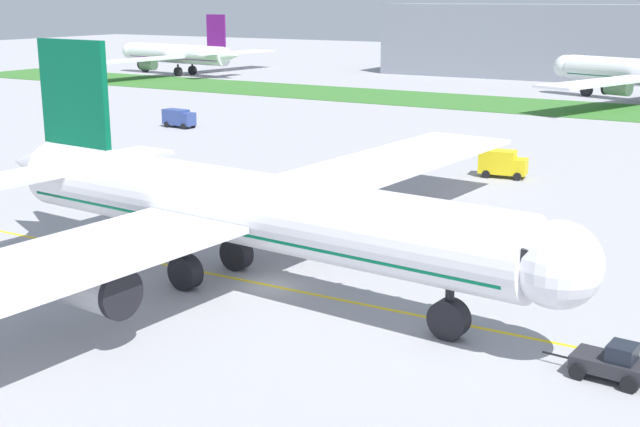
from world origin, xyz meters
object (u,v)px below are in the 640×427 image
Objects in this scene: airliner_foreground at (238,208)px; pushback_tug at (612,362)px; ground_crew_marshaller_front at (41,267)px; service_truck_baggage_loader at (502,163)px; parked_airliner_far_left at (179,54)px; service_truck_fuel_bowser at (179,118)px.

airliner_foreground is 26.61m from pushback_tug.
ground_crew_marshaller_front is 54.33m from service_truck_baggage_loader.
parked_airliner_far_left reaches higher than pushback_tug.
airliner_foreground reaches higher than service_truck_fuel_bowser.
ground_crew_marshaller_front is at bearing -53.86° from parked_airliner_far_left.
airliner_foreground is at bearing 175.08° from pushback_tug.
pushback_tug is 1.04× the size of service_truck_fuel_bowser.
service_truck_baggage_loader is 56.83m from service_truck_fuel_bowser.
service_truck_baggage_loader is at bearing 71.89° from ground_crew_marshaller_front.
parked_airliner_far_left is at bearing 126.14° from ground_crew_marshaller_front.
airliner_foreground is at bearing -47.24° from service_truck_fuel_bowser.
airliner_foreground reaches higher than parked_airliner_far_left.
service_truck_baggage_loader reaches higher than pushback_tug.
ground_crew_marshaller_front is at bearing -174.06° from pushback_tug.
parked_airliner_far_left is (-58.41, 70.86, 3.74)m from service_truck_fuel_bowser.
ground_crew_marshaller_front is 73.55m from service_truck_fuel_bowser.
service_truck_fuel_bowser is 0.08× the size of parked_airliner_far_left.
service_truck_baggage_loader is (-22.17, 47.57, 0.68)m from pushback_tug.
service_truck_fuel_bowser is at bearing 143.19° from pushback_tug.
parked_airliner_far_left is (-110.28, 126.97, -0.40)m from airliner_foreground.
pushback_tug is 39.27m from ground_crew_marshaller_front.
pushback_tug is at bearing -43.45° from parked_airliner_far_left.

